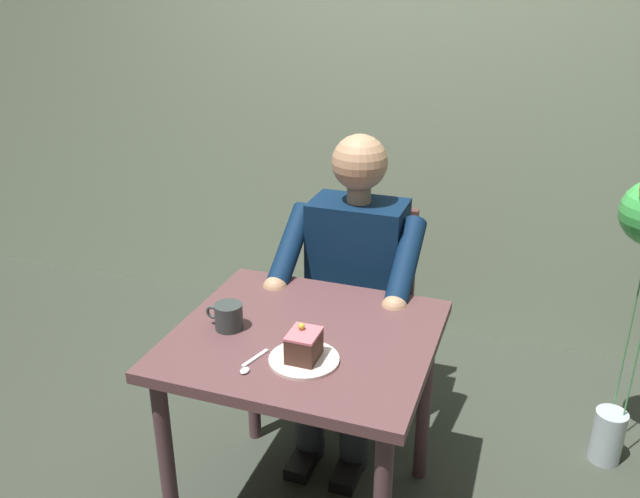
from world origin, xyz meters
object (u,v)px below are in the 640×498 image
(dining_table, at_px, (305,362))
(cake_slice, at_px, (304,345))
(chair, at_px, (362,305))
(seated_person, at_px, (351,290))
(dessert_spoon, at_px, (250,365))
(coffee_cup, at_px, (228,316))

(dining_table, height_order, cake_slice, cake_slice)
(chair, distance_m, cake_slice, 0.87)
(dining_table, bearing_deg, cake_slice, 110.21)
(chair, height_order, seated_person, seated_person)
(dining_table, height_order, dessert_spoon, dessert_spoon)
(cake_slice, bearing_deg, dining_table, -69.79)
(dining_table, relative_size, cake_slice, 7.66)
(chair, height_order, cake_slice, chair)
(coffee_cup, height_order, dessert_spoon, coffee_cup)
(cake_slice, relative_size, coffee_cup, 0.85)
(seated_person, height_order, dessert_spoon, seated_person)
(seated_person, distance_m, coffee_cup, 0.62)
(seated_person, bearing_deg, cake_slice, 94.70)
(seated_person, relative_size, dessert_spoon, 8.62)
(dessert_spoon, bearing_deg, dining_table, -110.95)
(chair, xyz_separation_m, coffee_cup, (0.24, 0.72, 0.28))
(cake_slice, bearing_deg, seated_person, -85.30)
(coffee_cup, bearing_deg, dessert_spoon, 131.53)
(chair, xyz_separation_m, dessert_spoon, (0.08, 0.90, 0.24))
(chair, xyz_separation_m, cake_slice, (-0.05, 0.82, 0.29))
(cake_slice, relative_size, dessert_spoon, 0.74)
(dining_table, bearing_deg, coffee_cup, 11.42)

